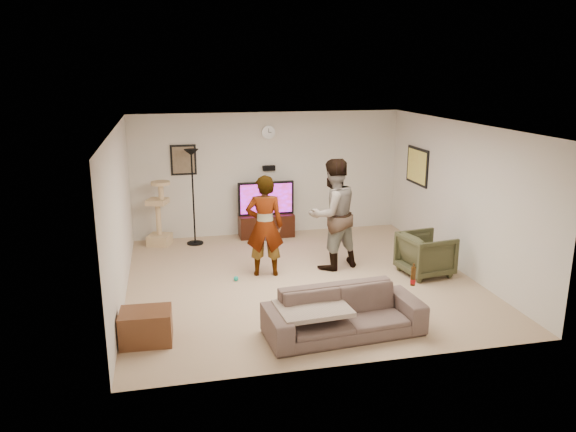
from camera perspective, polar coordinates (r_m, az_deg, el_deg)
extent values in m
cube|color=tan|center=(9.12, 1.27, -6.59)|extent=(5.50, 5.50, 0.02)
cube|color=white|center=(8.52, 1.36, 9.38)|extent=(5.50, 5.50, 0.02)
cube|color=silver|center=(11.36, -2.03, 4.36)|extent=(5.50, 0.04, 2.50)
cube|color=silver|center=(6.21, 7.43, -4.83)|extent=(5.50, 0.04, 2.50)
cube|color=silver|center=(8.52, -16.95, 0.11)|extent=(0.04, 5.50, 2.50)
cube|color=silver|center=(9.75, 17.21, 1.92)|extent=(0.04, 5.50, 2.50)
cylinder|color=white|center=(11.21, -2.04, 8.61)|extent=(0.26, 0.04, 0.26)
cube|color=black|center=(11.28, -1.98, 4.96)|extent=(0.25, 0.10, 0.10)
cube|color=brown|center=(11.10, -10.72, 5.69)|extent=(0.42, 0.03, 0.52)
cube|color=#F8DD5E|center=(11.08, 13.17, 5.02)|extent=(0.03, 0.78, 0.62)
cube|color=black|center=(11.34, -2.26, -0.95)|extent=(1.11, 0.45, 0.46)
cube|color=silver|center=(11.03, -1.71, -2.47)|extent=(0.40, 0.30, 0.07)
cube|color=black|center=(11.20, -2.29, 1.85)|extent=(1.14, 0.08, 0.67)
cube|color=#9012D8|center=(11.16, -2.25, 1.80)|extent=(1.05, 0.01, 0.59)
cylinder|color=black|center=(10.82, -9.74, 1.88)|extent=(0.32, 0.32, 1.86)
cube|color=tan|center=(10.97, -13.23, 0.29)|extent=(0.52, 0.52, 1.27)
imported|color=#BEBEBE|center=(9.06, -2.42, -1.02)|extent=(0.68, 0.50, 1.69)
imported|color=#40479B|center=(9.39, 4.62, 0.18)|extent=(1.11, 0.98, 1.90)
imported|color=brown|center=(7.26, 5.77, -9.89)|extent=(2.09, 0.95, 0.59)
cube|color=tan|center=(7.10, 2.56, -9.48)|extent=(0.96, 0.77, 0.06)
cylinder|color=#422409|center=(7.43, 12.77, -6.08)|extent=(0.06, 0.06, 0.25)
imported|color=#353621|center=(9.49, 14.01, -3.84)|extent=(0.88, 0.86, 0.71)
cube|color=#55301B|center=(7.28, -14.41, -10.97)|extent=(0.66, 0.50, 0.42)
sphere|color=#14A892|center=(9.07, -5.38, -6.43)|extent=(0.08, 0.08, 0.08)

